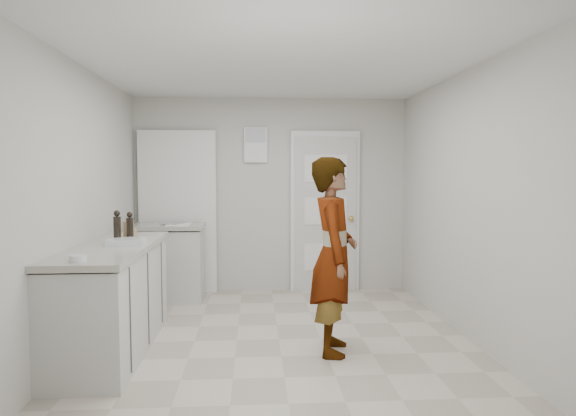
{
  "coord_description": "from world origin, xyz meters",
  "views": [
    {
      "loc": [
        -0.22,
        -4.66,
        1.55
      ],
      "look_at": [
        0.11,
        0.4,
        1.2
      ],
      "focal_mm": 32.0,
      "sensor_mm": 36.0,
      "label": 1
    }
  ],
  "objects": [
    {
      "name": "ground",
      "position": [
        0.0,
        0.0,
        0.0
      ],
      "size": [
        4.0,
        4.0,
        0.0
      ],
      "primitive_type": "plane",
      "color": "#A89D8D",
      "rests_on": "ground"
    },
    {
      "name": "room_shell",
      "position": [
        -0.17,
        1.95,
        1.02
      ],
      "size": [
        4.0,
        4.0,
        4.0
      ],
      "color": "beige",
      "rests_on": "ground"
    },
    {
      "name": "main_counter",
      "position": [
        -1.45,
        -0.2,
        0.43
      ],
      "size": [
        0.64,
        1.96,
        0.93
      ],
      "color": "beige",
      "rests_on": "ground"
    },
    {
      "name": "side_counter",
      "position": [
        -1.25,
        1.55,
        0.43
      ],
      "size": [
        0.84,
        0.61,
        0.93
      ],
      "color": "beige",
      "rests_on": "ground"
    },
    {
      "name": "person",
      "position": [
        0.45,
        -0.35,
        0.84
      ],
      "size": [
        0.48,
        0.66,
        1.68
      ],
      "primitive_type": "imported",
      "rotation": [
        0.0,
        0.0,
        1.44
      ],
      "color": "silver",
      "rests_on": "ground"
    },
    {
      "name": "cake_mix_box",
      "position": [
        -1.42,
        0.3,
        1.0
      ],
      "size": [
        0.11,
        0.08,
        0.16
      ],
      "primitive_type": "cube",
      "rotation": [
        0.0,
        0.0,
        0.38
      ],
      "color": "#9D764E",
      "rests_on": "main_counter"
    },
    {
      "name": "spice_jar",
      "position": [
        -1.37,
        0.26,
        0.97
      ],
      "size": [
        0.06,
        0.06,
        0.09
      ],
      "primitive_type": "cylinder",
      "color": "tan",
      "rests_on": "main_counter"
    },
    {
      "name": "oil_cruet_a",
      "position": [
        -1.39,
        0.21,
        1.05
      ],
      "size": [
        0.06,
        0.06,
        0.26
      ],
      "color": "black",
      "rests_on": "main_counter"
    },
    {
      "name": "oil_cruet_b",
      "position": [
        -1.42,
        -0.1,
        1.06
      ],
      "size": [
        0.06,
        0.06,
        0.29
      ],
      "color": "black",
      "rests_on": "main_counter"
    },
    {
      "name": "baking_dish",
      "position": [
        -1.33,
        -0.18,
        0.95
      ],
      "size": [
        0.33,
        0.24,
        0.06
      ],
      "rotation": [
        0.0,
        0.0,
        0.08
      ],
      "color": "silver",
      "rests_on": "main_counter"
    },
    {
      "name": "egg_bowl",
      "position": [
        -1.46,
        -1.01,
        0.95
      ],
      "size": [
        0.12,
        0.12,
        0.05
      ],
      "color": "silver",
      "rests_on": "main_counter"
    },
    {
      "name": "papers",
      "position": [
        -1.12,
        1.49,
        0.93
      ],
      "size": [
        0.27,
        0.35,
        0.01
      ],
      "primitive_type": "cube",
      "rotation": [
        0.0,
        0.0,
        -0.02
      ],
      "color": "white",
      "rests_on": "side_counter"
    }
  ]
}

